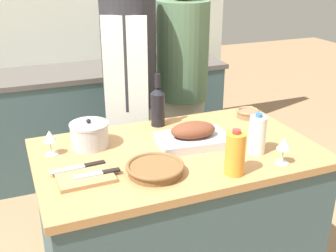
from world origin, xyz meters
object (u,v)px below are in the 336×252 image
Objects in this scene: wicker_basket at (155,168)px; mixing_bowl at (248,113)px; person_cook_guest at (182,81)px; knife_chef at (80,167)px; cutting_board at (85,177)px; juice_jug at (235,154)px; person_cook_aproned at (130,85)px; stock_pot at (90,135)px; stand_mixer at (159,45)px; wine_glass_left at (50,137)px; wine_glass_right at (284,145)px; knife_paring at (99,173)px; milk_jug at (257,135)px; wine_bottle_green at (158,105)px; condiment_bottle_short at (170,56)px; roasting_pan at (193,136)px.

mixing_bowl is at bearing 30.42° from wicker_basket.
knife_chef is at bearing -120.08° from person_cook_guest.
juice_jug reaches higher than cutting_board.
knife_chef is at bearing -95.05° from person_cook_aproned.
stand_mixer is at bearing 57.95° from stock_pot.
cutting_board is 0.33m from wine_glass_left.
person_cook_guest is at bearing 88.11° from wine_glass_right.
stock_pot is 0.58× the size of stand_mixer.
person_cook_aproned is (0.45, 0.98, 0.08)m from knife_paring.
knife_paring is at bearing -62.23° from wine_glass_left.
knife_paring is at bearing 176.61° from milk_jug.
knife_chef is (-0.52, -0.38, -0.10)m from wine_bottle_green.
person_cook_aproned is 1.04× the size of person_cook_guest.
stock_pot is at bearing 67.87° from knife_chef.
person_cook_guest is at bearing 50.85° from knife_paring.
condiment_bottle_short is 0.08× the size of person_cook_guest.
person_cook_guest is (0.34, 0.91, 0.01)m from roasting_pan.
juice_jug is 0.84× the size of knife_chef.
condiment_bottle_short is (0.80, 1.78, 0.06)m from wicker_basket.
wicker_basket is 0.34m from knife_chef.
juice_jug is 1.03× the size of knife_paring.
knife_paring is at bearing -95.91° from stock_pot.
wicker_basket is 2.02× the size of wine_glass_right.
cutting_board is 1.81× the size of mixing_bowl.
wine_bottle_green is at bearing 170.96° from mixing_bowl.
wicker_basket is 0.15× the size of person_cook_aproned.
milk_jug is at bearing -39.63° from roasting_pan.
wicker_basket is 0.15× the size of person_cook_guest.
knife_paring is 0.12× the size of person_cook_guest.
condiment_bottle_short is 0.08× the size of person_cook_aproned.
cutting_board is 1.10m from person_cook_aproned.
milk_jug is (0.54, 0.02, 0.07)m from wicker_basket.
condiment_bottle_short is at bearing 88.38° from mixing_bowl.
stand_mixer is 1.05m from person_cook_aproned.
roasting_pan reaches higher than knife_paring.
stock_pot is 0.95× the size of milk_jug.
wine_glass_left is 0.93× the size of condiment_bottle_short.
person_cook_guest reaches higher than milk_jug.
stock_pot is at bearing 146.52° from wine_glass_right.
stand_mixer is (-0.01, 1.48, 0.13)m from mixing_bowl.
milk_jug reaches higher than condiment_bottle_short.
person_cook_guest reaches higher than stock_pot.
wine_bottle_green reaches higher than stock_pot.
wine_glass_right is 0.39× the size of stand_mixer.
condiment_bottle_short is (0.47, 1.91, -0.02)m from juice_jug.
juice_jug is (0.33, -0.13, 0.07)m from wicker_basket.
wicker_basket is 1.28× the size of knife_paring.
knife_chef is (-0.01, 0.08, 0.01)m from cutting_board.
milk_jug is 0.82× the size of knife_chef.
wine_bottle_green is at bearing 45.87° from knife_paring.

